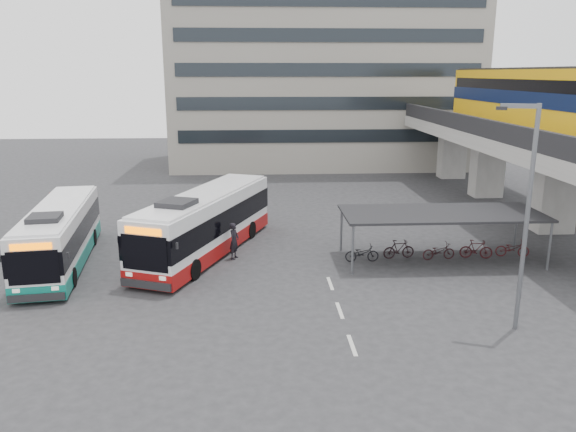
{
  "coord_description": "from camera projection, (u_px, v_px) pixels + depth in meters",
  "views": [
    {
      "loc": [
        -0.78,
        -23.91,
        9.35
      ],
      "look_at": [
        0.83,
        4.76,
        2.0
      ],
      "focal_mm": 35.0,
      "sensor_mm": 36.0,
      "label": 1
    }
  ],
  "objects": [
    {
      "name": "pedestrian",
      "position": [
        234.0,
        241.0,
        28.87
      ],
      "size": [
        0.69,
        0.81,
        1.9
      ],
      "primitive_type": "imported",
      "rotation": [
        0.0,
        0.0,
        1.17
      ],
      "color": "black",
      "rests_on": "ground"
    },
    {
      "name": "lamp_post",
      "position": [
        525.0,
        206.0,
        19.98
      ],
      "size": [
        1.42,
        0.62,
        8.34
      ],
      "rotation": [
        0.0,
        0.0,
        -0.33
      ],
      "color": "#595B60",
      "rests_on": "ground"
    },
    {
      "name": "bus_teal",
      "position": [
        60.0,
        235.0,
        27.95
      ],
      "size": [
        3.73,
        11.0,
        3.19
      ],
      "rotation": [
        0.0,
        0.0,
        0.13
      ],
      "color": "white",
      "rests_on": "ground"
    },
    {
      "name": "road_markings",
      "position": [
        340.0,
        310.0,
        22.72
      ],
      "size": [
        0.15,
        7.6,
        0.01
      ],
      "color": "beige",
      "rests_on": "ground"
    },
    {
      "name": "viaduct",
      "position": [
        528.0,
        122.0,
        36.71
      ],
      "size": [
        8.0,
        32.0,
        9.68
      ],
      "color": "gray",
      "rests_on": "ground"
    },
    {
      "name": "office_block",
      "position": [
        321.0,
        41.0,
        57.53
      ],
      "size": [
        30.0,
        15.0,
        25.0
      ],
      "primitive_type": "cube",
      "color": "gray",
      "rests_on": "ground"
    },
    {
      "name": "sign_totem_mid",
      "position": [
        28.0,
        243.0,
        27.58
      ],
      "size": [
        0.52,
        0.18,
        2.38
      ],
      "rotation": [
        0.0,
        0.0,
        -0.06
      ],
      "color": "#9E1909",
      "rests_on": "ground"
    },
    {
      "name": "bus_main",
      "position": [
        206.0,
        223.0,
        29.57
      ],
      "size": [
        6.72,
        12.03,
        3.52
      ],
      "rotation": [
        0.0,
        0.0,
        -0.37
      ],
      "color": "white",
      "rests_on": "ground"
    },
    {
      "name": "bike_shelter",
      "position": [
        440.0,
        232.0,
        28.48
      ],
      "size": [
        10.0,
        4.0,
        2.54
      ],
      "color": "#595B60",
      "rests_on": "ground"
    },
    {
      "name": "sign_totem_north",
      "position": [
        55.0,
        211.0,
        33.95
      ],
      "size": [
        0.5,
        0.29,
        2.35
      ],
      "rotation": [
        0.0,
        0.0,
        -0.32
      ],
      "color": "#9E1909",
      "rests_on": "ground"
    },
    {
      "name": "ground",
      "position": [
        276.0,
        285.0,
        25.49
      ],
      "size": [
        120.0,
        120.0,
        0.0
      ],
      "primitive_type": "plane",
      "color": "#28282B",
      "rests_on": "ground"
    }
  ]
}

